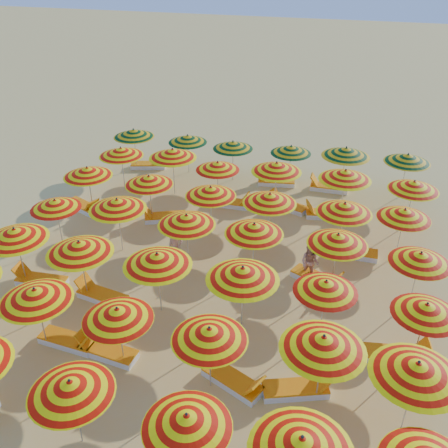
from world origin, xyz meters
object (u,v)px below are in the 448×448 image
Objects in this scene: umbrella_3 at (187,421)px; umbrella_19 at (117,204)px; lounger_4 at (107,351)px; lounger_6 at (297,389)px; umbrella_30 at (121,152)px; umbrella_13 at (79,247)px; umbrella_26 at (211,191)px; umbrella_37 at (188,139)px; lounger_18 at (275,182)px; umbrella_38 at (233,145)px; lounger_7 at (41,280)px; umbrella_14 at (157,259)px; lounger_10 at (317,279)px; umbrella_24 at (88,172)px; umbrella_40 at (346,152)px; umbrella_7 at (35,295)px; umbrella_23 at (420,258)px; umbrella_36 at (134,133)px; umbrella_22 at (338,239)px; umbrella_39 at (291,150)px; lounger_11 at (83,206)px; lounger_16 at (325,214)px; umbrella_29 at (404,214)px; umbrella_27 at (270,199)px; lounger_5 at (234,381)px; umbrella_21 at (254,229)px; umbrella_34 at (345,175)px; lounger_13 at (352,252)px; umbrella_33 at (277,167)px; umbrella_17 at (426,309)px; lounger_3 at (69,341)px; umbrella_4 at (302,445)px; lounger_19 at (328,187)px; lounger_8 at (102,296)px; umbrella_8 at (118,314)px; lounger_15 at (287,205)px; umbrella_41 at (408,158)px; lounger_9 at (397,354)px; lounger_14 at (230,203)px; umbrella_25 at (149,180)px; umbrella_15 at (243,274)px; umbrella_31 at (173,154)px; umbrella_20 at (187,220)px; umbrella_18 at (55,204)px; umbrella_2 at (71,387)px; umbrella_12 at (15,234)px; umbrella_11 at (417,369)px.

umbrella_19 is at bearing 124.38° from umbrella_3.
lounger_6 is (5.38, 0.11, 0.00)m from lounger_4.
umbrella_13 is at bearing -73.41° from umbrella_30.
umbrella_37 is at bearing 117.68° from umbrella_26.
umbrella_30 is 1.18× the size of lounger_18.
lounger_7 is at bearing -113.18° from umbrella_38.
umbrella_14 reaches higher than lounger_10.
umbrella_24 is 0.95× the size of umbrella_40.
umbrella_7 is 1.02× the size of umbrella_23.
umbrella_22 is at bearing -34.68° from umbrella_36.
umbrella_39 reaches higher than lounger_6.
umbrella_39 is at bearing 54.75° from lounger_11.
lounger_16 is at bearing 46.96° from umbrella_13.
umbrella_27 is at bearing -176.08° from umbrella_29.
umbrella_19 is 1.35× the size of lounger_5.
umbrella_21 is 5.54m from umbrella_34.
umbrella_30 is 1.22× the size of lounger_13.
umbrella_36 is at bearing 162.39° from umbrella_33.
umbrella_17 reaches higher than lounger_3.
umbrella_34 reaches higher than lounger_11.
lounger_3 is (-7.00, 2.91, -1.81)m from umbrella_4.
umbrella_13 reaches higher than umbrella_22.
umbrella_7 is 1.10× the size of umbrella_33.
lounger_19 is at bearing 71.14° from lounger_6.
umbrella_26 reaches higher than lounger_7.
umbrella_24 is 1.47× the size of lounger_8.
lounger_5 is (0.53, -7.21, -1.73)m from umbrella_27.
umbrella_33 is at bearing 64.12° from umbrella_7.
umbrella_8 is at bearing -89.48° from umbrella_38.
umbrella_4 is 1.52× the size of lounger_15.
lounger_11 is at bearing -2.60° from lounger_13.
lounger_8 is (-9.56, -10.24, -1.71)m from umbrella_41.
umbrella_39 is at bearing 105.73° from lounger_9.
umbrella_8 is at bearing 162.45° from lounger_6.
lounger_6 is at bearing 172.59° from lounger_8.
lounger_14 is (0.13, 2.38, -1.69)m from umbrella_26.
lounger_15 is at bearing 25.36° from umbrella_25.
umbrella_23 is (7.60, 2.49, -0.19)m from umbrella_14.
umbrella_8 is 1.39× the size of lounger_16.
umbrella_14 is 5.79m from umbrella_22.
umbrella_15 is 9.31m from umbrella_31.
lounger_8 is 9.86m from lounger_16.
lounger_4 is (4.53, -12.17, -1.70)m from umbrella_36.
umbrella_20 is at bearing 36.02° from lounger_16.
umbrella_8 is 7.03m from umbrella_18.
umbrella_7 is (-2.55, 2.53, 0.06)m from umbrella_2.
lounger_11 is (-0.75, 5.20, -1.81)m from umbrella_12.
umbrella_18 is at bearing 157.50° from umbrella_11.
umbrella_24 is at bearing 177.55° from umbrella_27.
umbrella_24 is (-2.49, 2.36, -0.07)m from umbrella_19.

